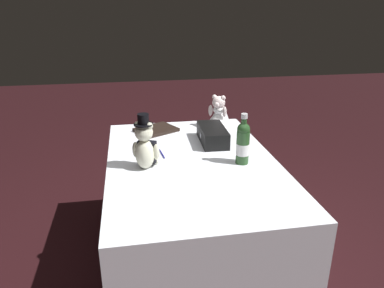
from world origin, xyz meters
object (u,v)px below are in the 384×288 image
champagne_bottle (243,143)px  signing_pen (162,154)px  gift_case_black (213,135)px  guestbook (156,130)px  teddy_bear_bride (219,113)px  teddy_bear_groom (145,146)px

champagne_bottle → signing_pen: 0.49m
gift_case_black → guestbook: bearing=-129.0°
gift_case_black → guestbook: size_ratio=1.25×
signing_pen → gift_case_black: size_ratio=0.43×
signing_pen → guestbook: size_ratio=0.54×
champagne_bottle → teddy_bear_bride: bearing=177.3°
teddy_bear_groom → guestbook: (-0.59, 0.10, -0.11)m
teddy_bear_groom → teddy_bear_bride: size_ratio=1.26×
signing_pen → gift_case_black: gift_case_black is taller
champagne_bottle → gift_case_black: (-0.35, -0.09, -0.07)m
teddy_bear_groom → teddy_bear_bride: 0.84m
gift_case_black → guestbook: gift_case_black is taller
teddy_bear_bride → signing_pen: 0.66m
teddy_bear_bride → gift_case_black: size_ratio=0.74×
guestbook → teddy_bear_bride: bearing=66.6°
teddy_bear_groom → guestbook: teddy_bear_groom is taller
gift_case_black → signing_pen: bearing=-66.5°
teddy_bear_groom → champagne_bottle: teddy_bear_groom is taller
champagne_bottle → guestbook: (-0.62, -0.43, -0.11)m
signing_pen → guestbook: (-0.42, 0.00, 0.01)m
teddy_bear_bride → champagne_bottle: champagne_bottle is taller
gift_case_black → guestbook: 0.44m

